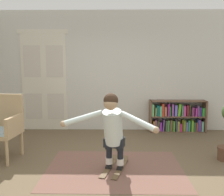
% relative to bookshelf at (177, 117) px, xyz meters
% --- Properties ---
extents(ground_plane, '(7.20, 7.20, 0.00)m').
position_rel_bookshelf_xyz_m(ground_plane, '(-1.58, -2.39, -0.35)').
color(ground_plane, brown).
extents(back_wall, '(6.00, 0.10, 2.90)m').
position_rel_bookshelf_xyz_m(back_wall, '(-1.58, 0.21, 1.10)').
color(back_wall, beige).
rests_on(back_wall, ground).
extents(double_door, '(1.22, 0.05, 2.45)m').
position_rel_bookshelf_xyz_m(double_door, '(-3.24, 0.15, 0.88)').
color(double_door, silver).
rests_on(double_door, ground).
extents(rug, '(2.11, 1.57, 0.01)m').
position_rel_bookshelf_xyz_m(rug, '(-1.48, -2.26, -0.34)').
color(rug, brown).
rests_on(rug, ground).
extents(bookshelf, '(1.35, 0.30, 0.76)m').
position_rel_bookshelf_xyz_m(bookshelf, '(0.00, 0.00, 0.00)').
color(bookshelf, brown).
rests_on(bookshelf, ground).
extents(wicker_chair, '(0.65, 0.65, 1.10)m').
position_rel_bookshelf_xyz_m(wicker_chair, '(-3.43, -1.81, 0.24)').
color(wicker_chair, tan).
rests_on(wicker_chair, ground).
extents(skis_pair, '(0.46, 0.86, 0.07)m').
position_rel_bookshelf_xyz_m(skis_pair, '(-1.48, -2.23, -0.32)').
color(skis_pair, brown).
rests_on(skis_pair, rug).
extents(person_skier, '(1.39, 0.74, 1.14)m').
position_rel_bookshelf_xyz_m(person_skier, '(-1.51, -2.38, 0.36)').
color(person_skier, white).
rests_on(person_skier, skis_pair).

